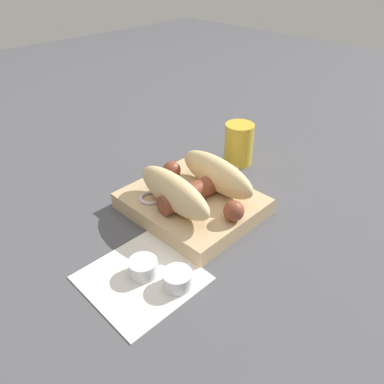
{
  "coord_description": "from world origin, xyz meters",
  "views": [
    {
      "loc": [
        0.39,
        -0.4,
        0.42
      ],
      "look_at": [
        0.0,
        0.0,
        0.04
      ],
      "focal_mm": 35.0,
      "sensor_mm": 36.0,
      "label": 1
    }
  ],
  "objects_px": {
    "condiment_cup_near": "(143,268)",
    "drink_glass": "(239,144)",
    "food_tray": "(192,203)",
    "bread_roll": "(196,183)",
    "condiment_cup_far": "(177,280)",
    "sausage": "(200,189)"
  },
  "relations": [
    {
      "from": "bread_roll",
      "to": "sausage",
      "type": "distance_m",
      "value": 0.02
    },
    {
      "from": "bread_roll",
      "to": "condiment_cup_far",
      "type": "relative_size",
      "value": 4.35
    },
    {
      "from": "condiment_cup_near",
      "to": "condiment_cup_far",
      "type": "bearing_deg",
      "value": 20.18
    },
    {
      "from": "food_tray",
      "to": "drink_glass",
      "type": "bearing_deg",
      "value": 105.0
    },
    {
      "from": "bread_roll",
      "to": "condiment_cup_far",
      "type": "xyz_separation_m",
      "value": [
        0.11,
        -0.15,
        -0.05
      ]
    },
    {
      "from": "food_tray",
      "to": "bread_roll",
      "type": "relative_size",
      "value": 1.19
    },
    {
      "from": "condiment_cup_near",
      "to": "condiment_cup_far",
      "type": "distance_m",
      "value": 0.06
    },
    {
      "from": "bread_roll",
      "to": "condiment_cup_far",
      "type": "bearing_deg",
      "value": -54.52
    },
    {
      "from": "food_tray",
      "to": "drink_glass",
      "type": "distance_m",
      "value": 0.21
    },
    {
      "from": "food_tray",
      "to": "condiment_cup_far",
      "type": "distance_m",
      "value": 0.19
    },
    {
      "from": "condiment_cup_far",
      "to": "food_tray",
      "type": "bearing_deg",
      "value": 127.96
    },
    {
      "from": "bread_roll",
      "to": "drink_glass",
      "type": "height_order",
      "value": "bread_roll"
    },
    {
      "from": "food_tray",
      "to": "condiment_cup_near",
      "type": "xyz_separation_m",
      "value": [
        0.06,
        -0.17,
        -0.0
      ]
    },
    {
      "from": "food_tray",
      "to": "drink_glass",
      "type": "height_order",
      "value": "drink_glass"
    },
    {
      "from": "condiment_cup_far",
      "to": "drink_glass",
      "type": "relative_size",
      "value": 0.48
    },
    {
      "from": "food_tray",
      "to": "condiment_cup_near",
      "type": "bearing_deg",
      "value": -69.82
    },
    {
      "from": "food_tray",
      "to": "condiment_cup_near",
      "type": "height_order",
      "value": "food_tray"
    },
    {
      "from": "bread_roll",
      "to": "sausage",
      "type": "bearing_deg",
      "value": 56.9
    },
    {
      "from": "bread_roll",
      "to": "condiment_cup_far",
      "type": "height_order",
      "value": "bread_roll"
    },
    {
      "from": "condiment_cup_near",
      "to": "drink_glass",
      "type": "xyz_separation_m",
      "value": [
        -0.12,
        0.37,
        0.03
      ]
    },
    {
      "from": "sausage",
      "to": "condiment_cup_near",
      "type": "height_order",
      "value": "sausage"
    },
    {
      "from": "bread_roll",
      "to": "condiment_cup_far",
      "type": "distance_m",
      "value": 0.19
    }
  ]
}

